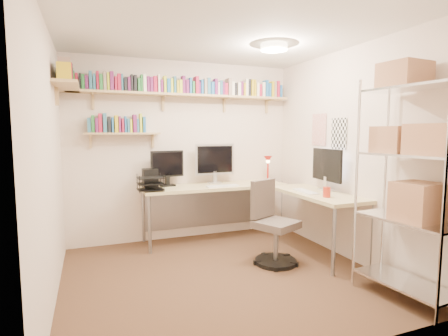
{
  "coord_description": "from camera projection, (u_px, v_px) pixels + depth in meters",
  "views": [
    {
      "loc": [
        -1.28,
        -3.34,
        1.52
      ],
      "look_at": [
        0.24,
        0.55,
        1.09
      ],
      "focal_mm": 28.0,
      "sensor_mm": 36.0,
      "label": 1
    }
  ],
  "objects": [
    {
      "name": "room_shell",
      "position": [
        222.0,
        129.0,
        3.56
      ],
      "size": [
        3.24,
        3.04,
        2.52
      ],
      "color": "beige",
      "rests_on": "ground"
    },
    {
      "name": "corner_desk",
      "position": [
        231.0,
        188.0,
        4.7
      ],
      "size": [
        2.4,
        2.03,
        1.35
      ],
      "color": "#CBB784",
      "rests_on": "ground"
    },
    {
      "name": "ground",
      "position": [
        222.0,
        275.0,
        3.71
      ],
      "size": [
        3.2,
        3.2,
        0.0
      ],
      "primitive_type": "plane",
      "color": "#4A2F20",
      "rests_on": "ground"
    },
    {
      "name": "wall_shelves",
      "position": [
        158.0,
        93.0,
        4.57
      ],
      "size": [
        3.12,
        1.09,
        0.8
      ],
      "color": "tan",
      "rests_on": "ground"
    },
    {
      "name": "wire_rack",
      "position": [
        413.0,
        155.0,
        3.04
      ],
      "size": [
        0.5,
        0.9,
        2.13
      ],
      "rotation": [
        0.0,
        0.0,
        0.09
      ],
      "color": "silver",
      "rests_on": "ground"
    },
    {
      "name": "office_chair",
      "position": [
        272.0,
        228.0,
        4.05
      ],
      "size": [
        0.57,
        0.57,
        0.96
      ],
      "rotation": [
        0.0,
        0.0,
        0.43
      ],
      "color": "black",
      "rests_on": "ground"
    }
  ]
}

